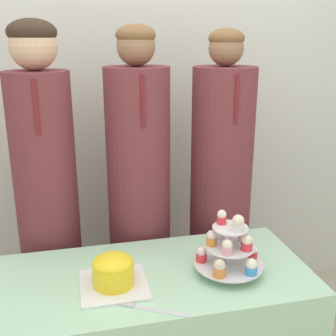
{
  "coord_description": "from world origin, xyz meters",
  "views": [
    {
      "loc": [
        -0.25,
        -1.12,
        1.61
      ],
      "look_at": [
        0.08,
        0.31,
        1.14
      ],
      "focal_mm": 45.0,
      "sensor_mm": 36.0,
      "label": 1
    }
  ],
  "objects_px": {
    "cupcake_stand": "(229,248)",
    "student_1": "(140,211)",
    "round_cake": "(113,272)",
    "cake_knife": "(137,307)",
    "student_0": "(49,214)",
    "student_2": "(220,206)"
  },
  "relations": [
    {
      "from": "cupcake_stand",
      "to": "student_1",
      "type": "height_order",
      "value": "student_1"
    },
    {
      "from": "round_cake",
      "to": "student_1",
      "type": "height_order",
      "value": "student_1"
    },
    {
      "from": "cake_knife",
      "to": "student_1",
      "type": "distance_m",
      "value": 0.68
    },
    {
      "from": "round_cake",
      "to": "cupcake_stand",
      "type": "distance_m",
      "value": 0.45
    },
    {
      "from": "student_1",
      "to": "round_cake",
      "type": "bearing_deg",
      "value": -109.5
    },
    {
      "from": "cupcake_stand",
      "to": "student_0",
      "type": "xyz_separation_m",
      "value": [
        -0.69,
        0.53,
        -0.02
      ]
    },
    {
      "from": "round_cake",
      "to": "student_1",
      "type": "xyz_separation_m",
      "value": [
        0.18,
        0.52,
        0.0
      ]
    },
    {
      "from": "round_cake",
      "to": "student_0",
      "type": "bearing_deg",
      "value": 115.32
    },
    {
      "from": "round_cake",
      "to": "student_1",
      "type": "distance_m",
      "value": 0.55
    },
    {
      "from": "cake_knife",
      "to": "student_1",
      "type": "relative_size",
      "value": 0.14
    },
    {
      "from": "round_cake",
      "to": "student_0",
      "type": "xyz_separation_m",
      "value": [
        -0.24,
        0.52,
        0.03
      ]
    },
    {
      "from": "student_1",
      "to": "cake_knife",
      "type": "bearing_deg",
      "value": -100.3
    },
    {
      "from": "round_cake",
      "to": "student_2",
      "type": "relative_size",
      "value": 0.15
    },
    {
      "from": "student_0",
      "to": "student_1",
      "type": "height_order",
      "value": "student_0"
    },
    {
      "from": "cake_knife",
      "to": "cupcake_stand",
      "type": "bearing_deg",
      "value": 49.21
    },
    {
      "from": "cupcake_stand",
      "to": "student_1",
      "type": "bearing_deg",
      "value": 116.17
    },
    {
      "from": "cupcake_stand",
      "to": "student_2",
      "type": "relative_size",
      "value": 0.16
    },
    {
      "from": "round_cake",
      "to": "cake_knife",
      "type": "relative_size",
      "value": 1.03
    },
    {
      "from": "round_cake",
      "to": "cupcake_stand",
      "type": "relative_size",
      "value": 0.92
    },
    {
      "from": "cupcake_stand",
      "to": "student_0",
      "type": "height_order",
      "value": "student_0"
    },
    {
      "from": "cake_knife",
      "to": "student_0",
      "type": "xyz_separation_m",
      "value": [
        -0.31,
        0.66,
        0.09
      ]
    },
    {
      "from": "student_0",
      "to": "cupcake_stand",
      "type": "bearing_deg",
      "value": -37.58
    }
  ]
}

